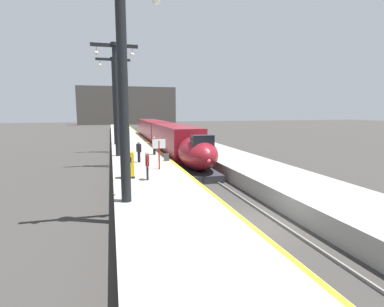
% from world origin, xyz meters
% --- Properties ---
extents(ground_plane, '(260.00, 260.00, 0.00)m').
position_xyz_m(ground_plane, '(0.00, 0.00, 0.00)').
color(ground_plane, '#33302D').
extents(platform_left, '(4.80, 110.00, 1.05)m').
position_xyz_m(platform_left, '(-4.05, 24.75, 0.53)').
color(platform_left, gray).
rests_on(platform_left, ground).
extents(platform_right, '(4.80, 110.00, 1.05)m').
position_xyz_m(platform_right, '(4.05, 24.75, 0.53)').
color(platform_right, gray).
rests_on(platform_right, ground).
extents(platform_left_safety_stripe, '(0.20, 107.80, 0.01)m').
position_xyz_m(platform_left_safety_stripe, '(-1.77, 24.75, 1.05)').
color(platform_left_safety_stripe, yellow).
rests_on(platform_left_safety_stripe, platform_left).
extents(rail_main_left, '(0.08, 110.00, 0.12)m').
position_xyz_m(rail_main_left, '(-0.75, 27.50, 0.06)').
color(rail_main_left, slate).
rests_on(rail_main_left, ground).
extents(rail_main_right, '(0.08, 110.00, 0.12)m').
position_xyz_m(rail_main_right, '(0.75, 27.50, 0.06)').
color(rail_main_right, slate).
rests_on(rail_main_right, ground).
extents(highspeed_train_main, '(2.92, 37.44, 3.60)m').
position_xyz_m(highspeed_train_main, '(0.00, 25.63, 1.93)').
color(highspeed_train_main, maroon).
rests_on(highspeed_train_main, ground).
extents(station_column_near, '(4.00, 0.68, 9.65)m').
position_xyz_m(station_column_near, '(-5.90, 1.61, 6.82)').
color(station_column_near, black).
rests_on(station_column_near, platform_left).
extents(station_column_mid, '(4.00, 0.68, 9.89)m').
position_xyz_m(station_column_mid, '(-5.90, 15.71, 6.95)').
color(station_column_mid, black).
rests_on(station_column_mid, platform_left).
extents(station_column_far, '(4.00, 0.68, 10.30)m').
position_xyz_m(station_column_far, '(-5.90, 25.60, 7.17)').
color(station_column_far, black).
rests_on(station_column_far, platform_left).
extents(passenger_near_edge, '(0.39, 0.50, 1.69)m').
position_xyz_m(passenger_near_edge, '(-4.39, 11.86, 2.04)').
color(passenger_near_edge, '#23232D').
rests_on(passenger_near_edge, platform_left).
extents(passenger_mid_platform, '(0.45, 0.42, 1.69)m').
position_xyz_m(passenger_mid_platform, '(-2.63, 15.57, 2.04)').
color(passenger_mid_platform, '#23232D').
rests_on(passenger_mid_platform, platform_left).
extents(passenger_far_waiting, '(0.25, 0.57, 1.69)m').
position_xyz_m(passenger_far_waiting, '(-4.47, 5.58, 2.04)').
color(passenger_far_waiting, '#23232D').
rests_on(passenger_far_waiting, platform_left).
extents(rolling_suitcase, '(0.40, 0.22, 0.98)m').
position_xyz_m(rolling_suitcase, '(-2.18, 11.85, 1.35)').
color(rolling_suitcase, '#4C4C51').
rests_on(rolling_suitcase, platform_left).
extents(ticket_machine_yellow, '(0.76, 0.62, 1.60)m').
position_xyz_m(ticket_machine_yellow, '(-5.55, 6.41, 1.79)').
color(ticket_machine_yellow, yellow).
rests_on(ticket_machine_yellow, platform_left).
extents(departure_info_board, '(0.90, 0.10, 2.12)m').
position_xyz_m(departure_info_board, '(-3.29, 8.55, 2.56)').
color(departure_info_board, maroon).
rests_on(departure_info_board, platform_left).
extents(terminus_back_wall, '(36.00, 2.00, 14.00)m').
position_xyz_m(terminus_back_wall, '(0.00, 102.00, 7.00)').
color(terminus_back_wall, '#4C4742').
rests_on(terminus_back_wall, ground).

